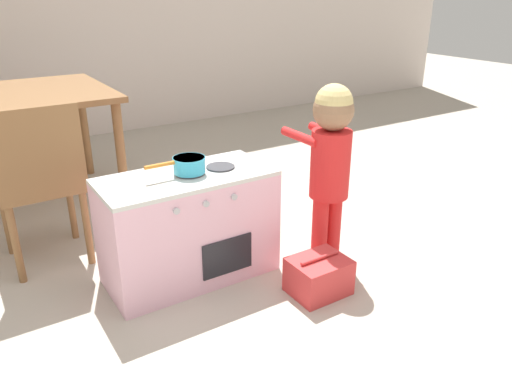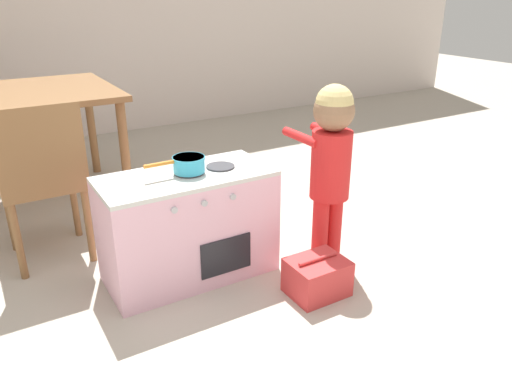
# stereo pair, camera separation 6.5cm
# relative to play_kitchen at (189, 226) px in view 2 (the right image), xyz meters

# --- Properties ---
(play_kitchen) EXTENTS (0.79, 0.39, 0.53)m
(play_kitchen) POSITION_rel_play_kitchen_xyz_m (0.00, 0.00, 0.00)
(play_kitchen) COLOR #EAB2C6
(play_kitchen) RESTS_ON ground_plane
(toy_pot) EXTENTS (0.28, 0.15, 0.07)m
(toy_pot) POSITION_rel_play_kitchen_xyz_m (0.02, 0.00, 0.31)
(toy_pot) COLOR #38B2D6
(toy_pot) RESTS_ON play_kitchen
(child_figure) EXTENTS (0.22, 0.36, 0.90)m
(child_figure) POSITION_rel_play_kitchen_xyz_m (0.65, -0.22, 0.32)
(child_figure) COLOR red
(child_figure) RESTS_ON ground_plane
(toy_basket) EXTENTS (0.26, 0.21, 0.19)m
(toy_basket) POSITION_rel_play_kitchen_xyz_m (0.43, -0.45, -0.18)
(toy_basket) COLOR #D13838
(toy_basket) RESTS_ON ground_plane
(dining_table) EXTENTS (1.19, 0.94, 0.73)m
(dining_table) POSITION_rel_play_kitchen_xyz_m (-0.56, 1.29, 0.38)
(dining_table) COLOR brown
(dining_table) RESTS_ON ground_plane
(dining_chair_near) EXTENTS (0.39, 0.39, 0.83)m
(dining_chair_near) POSITION_rel_play_kitchen_xyz_m (-0.54, 0.47, 0.19)
(dining_chair_near) COLOR brown
(dining_chair_near) RESTS_ON ground_plane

